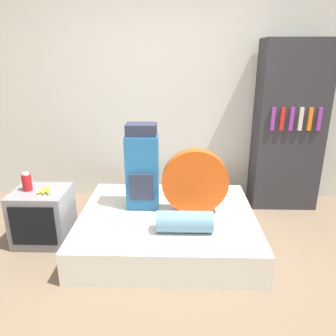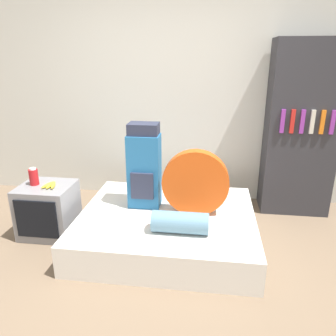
# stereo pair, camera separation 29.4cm
# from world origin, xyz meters

# --- Properties ---
(ground_plane) EXTENTS (16.00, 16.00, 0.00)m
(ground_plane) POSITION_xyz_m (0.00, 0.00, 0.00)
(ground_plane) COLOR brown
(wall_back) EXTENTS (8.00, 0.05, 2.60)m
(wall_back) POSITION_xyz_m (0.00, 1.93, 1.30)
(wall_back) COLOR silver
(wall_back) RESTS_ON ground_plane
(bed) EXTENTS (1.63, 1.42, 0.29)m
(bed) POSITION_xyz_m (0.03, 0.81, 0.14)
(bed) COLOR silver
(bed) RESTS_ON ground_plane
(backpack) EXTENTS (0.30, 0.24, 0.82)m
(backpack) POSITION_xyz_m (-0.22, 0.96, 0.69)
(backpack) COLOR #23669E
(backpack) RESTS_ON bed
(tent_bag) EXTENTS (0.61, 0.12, 0.61)m
(tent_bag) POSITION_xyz_m (0.28, 0.85, 0.60)
(tent_bag) COLOR #D14C14
(tent_bag) RESTS_ON bed
(sleeping_roll) EXTENTS (0.48, 0.18, 0.18)m
(sleeping_roll) POSITION_xyz_m (0.18, 0.48, 0.38)
(sleeping_roll) COLOR #5B849E
(sleeping_roll) RESTS_ON bed
(television) EXTENTS (0.50, 0.46, 0.51)m
(television) POSITION_xyz_m (-1.16, 0.79, 0.26)
(television) COLOR gray
(television) RESTS_ON ground_plane
(canister) EXTENTS (0.09, 0.09, 0.17)m
(canister) POSITION_xyz_m (-1.27, 0.80, 0.59)
(canister) COLOR #B2191E
(canister) RESTS_ON television
(banana_bunch) EXTENTS (0.13, 0.18, 0.03)m
(banana_bunch) POSITION_xyz_m (-1.09, 0.77, 0.53)
(banana_bunch) COLOR yellow
(banana_bunch) RESTS_ON television
(bookshelf) EXTENTS (0.73, 0.41, 1.87)m
(bookshelf) POSITION_xyz_m (1.36, 1.69, 0.94)
(bookshelf) COLOR #2D2D33
(bookshelf) RESTS_ON ground_plane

